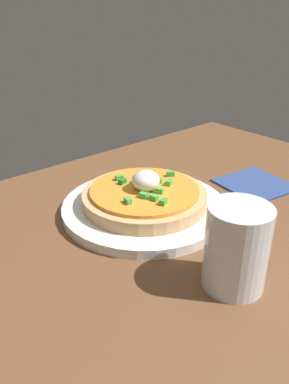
{
  "coord_description": "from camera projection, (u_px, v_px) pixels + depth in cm",
  "views": [
    {
      "loc": [
        29.83,
        26.96,
        33.41
      ],
      "look_at": [
        -4.95,
        -13.38,
        6.93
      ],
      "focal_mm": 35.28,
      "sensor_mm": 36.0,
      "label": 1
    }
  ],
  "objects": [
    {
      "name": "pizza",
      "position": [
        145.0,
        195.0,
        0.6
      ],
      "size": [
        19.78,
        19.78,
        5.71
      ],
      "color": "tan",
      "rests_on": "plate"
    },
    {
      "name": "napkin",
      "position": [
        255.0,
        184.0,
        0.7
      ],
      "size": [
        13.45,
        13.45,
        0.4
      ],
      "primitive_type": "cube",
      "rotation": [
        0.0,
        0.0,
        -0.16
      ],
      "color": "#314885",
      "rests_on": "dining_table"
    },
    {
      "name": "dining_table",
      "position": [
        182.0,
        272.0,
        0.5
      ],
      "size": [
        107.19,
        80.42,
        3.44
      ],
      "primitive_type": "cube",
      "color": "brown",
      "rests_on": "ground"
    },
    {
      "name": "cup_near",
      "position": [
        236.0,
        249.0,
        0.43
      ],
      "size": [
        7.36,
        7.36,
        10.4
      ],
      "color": "silver",
      "rests_on": "dining_table"
    },
    {
      "name": "plate",
      "position": [
        144.0,
        207.0,
        0.61
      ],
      "size": [
        26.33,
        26.33,
        1.49
      ],
      "primitive_type": "cylinder",
      "color": "white",
      "rests_on": "dining_table"
    }
  ]
}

